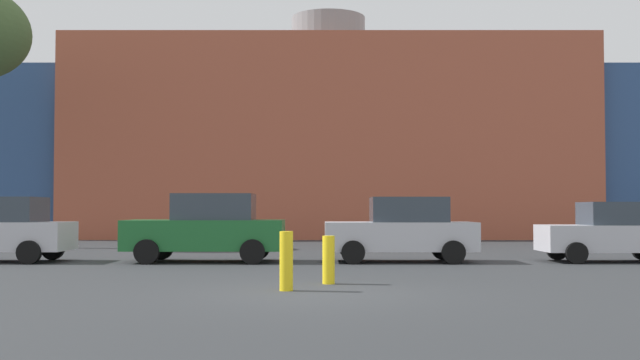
# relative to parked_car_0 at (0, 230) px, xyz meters

# --- Properties ---
(ground_plane) EXTENTS (200.00, 200.00, 0.00)m
(ground_plane) POSITION_rel_parked_car_0_xyz_m (8.83, -7.85, -0.89)
(ground_plane) COLOR #2D3033
(building_backdrop) EXTENTS (38.72, 11.38, 11.89)m
(building_backdrop) POSITION_rel_parked_car_0_xyz_m (9.37, 20.46, 3.91)
(building_backdrop) COLOR #B2563D
(building_backdrop) RESTS_ON ground_plane
(parked_car_0) EXTENTS (4.12, 2.02, 1.78)m
(parked_car_0) POSITION_rel_parked_car_0_xyz_m (0.00, 0.00, 0.00)
(parked_car_0) COLOR silver
(parked_car_0) RESTS_ON ground_plane
(parked_car_1) EXTENTS (4.32, 2.12, 1.87)m
(parked_car_1) POSITION_rel_parked_car_0_xyz_m (5.82, 0.00, 0.04)
(parked_car_1) COLOR #1E662D
(parked_car_1) RESTS_ON ground_plane
(parked_car_2) EXTENTS (4.11, 2.02, 1.78)m
(parked_car_2) POSITION_rel_parked_car_0_xyz_m (11.17, -0.00, -0.00)
(parked_car_2) COLOR silver
(parked_car_2) RESTS_ON ground_plane
(parked_car_3) EXTENTS (3.80, 1.87, 1.65)m
(parked_car_3) POSITION_rel_parked_car_0_xyz_m (16.97, 0.00, -0.07)
(parked_car_3) COLOR silver
(parked_car_3) RESTS_ON ground_plane
(bollard_yellow_0) EXTENTS (0.24, 0.24, 0.93)m
(bollard_yellow_0) POSITION_rel_parked_car_0_xyz_m (9.08, -6.21, -0.42)
(bollard_yellow_0) COLOR yellow
(bollard_yellow_0) RESTS_ON ground_plane
(bollard_yellow_1) EXTENTS (0.24, 0.24, 1.06)m
(bollard_yellow_1) POSITION_rel_parked_car_0_xyz_m (8.32, -7.46, -0.36)
(bollard_yellow_1) COLOR yellow
(bollard_yellow_1) RESTS_ON ground_plane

